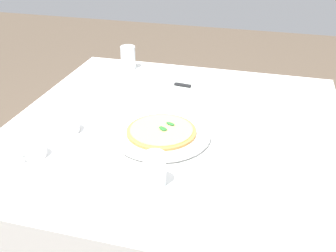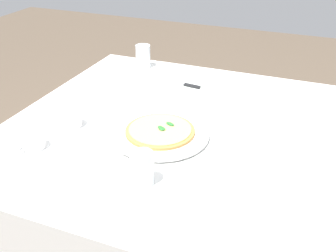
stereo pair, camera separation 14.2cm
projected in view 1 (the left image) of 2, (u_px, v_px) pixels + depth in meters
dining_table at (174, 152)px, 1.53m from camera, size 1.22×1.22×0.73m
pizza_plate at (161, 134)px, 1.39m from camera, size 0.35×0.35×0.02m
pizza at (162, 131)px, 1.38m from camera, size 0.25×0.25×0.02m
coffee_cup_far_right at (68, 126)px, 1.41m from camera, size 0.13×0.13×0.06m
coffee_cup_far_left at (34, 151)px, 1.27m from camera, size 0.13×0.13×0.06m
water_glass_back_corner at (155, 171)px, 1.14m from camera, size 0.07×0.07×0.10m
water_glass_near_right at (128, 58)px, 1.96m from camera, size 0.07×0.07×0.11m
napkin_folded at (173, 87)px, 1.76m from camera, size 0.24×0.17×0.02m
dinner_knife at (172, 84)px, 1.75m from camera, size 0.20×0.04×0.01m
menu_card at (301, 111)px, 1.50m from camera, size 0.09×0.03×0.06m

